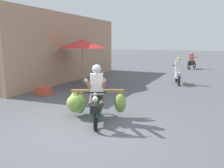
% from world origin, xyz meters
% --- Properties ---
extents(ground_plane, '(120.00, 120.00, 0.00)m').
position_xyz_m(ground_plane, '(0.00, 0.00, 0.00)').
color(ground_plane, '#56595E').
extents(motorbike_main_loaded, '(1.81, 1.71, 1.58)m').
position_xyz_m(motorbike_main_loaded, '(-0.41, 0.93, 0.53)').
color(motorbike_main_loaded, black).
rests_on(motorbike_main_loaded, ground).
extents(motorbike_distant_ahead_left, '(0.64, 1.58, 1.40)m').
position_xyz_m(motorbike_distant_ahead_left, '(1.07, 7.60, 0.57)').
color(motorbike_distant_ahead_left, black).
rests_on(motorbike_distant_ahead_left, ground).
extents(motorbike_distant_ahead_right, '(0.66, 1.58, 1.40)m').
position_xyz_m(motorbike_distant_ahead_right, '(1.02, 15.19, 0.57)').
color(motorbike_distant_ahead_right, black).
rests_on(motorbike_distant_ahead_right, ground).
extents(shopfront_building, '(3.63, 9.92, 3.67)m').
position_xyz_m(shopfront_building, '(-6.31, 6.57, 1.83)').
color(shopfront_building, tan).
rests_on(shopfront_building, ground).
extents(market_umbrella_near_shop, '(2.33, 2.33, 2.30)m').
position_xyz_m(market_umbrella_near_shop, '(-3.27, 5.33, 2.08)').
color(market_umbrella_near_shop, '#99999E').
rests_on(market_umbrella_near_shop, ground).
extents(produce_crate, '(0.56, 0.40, 0.36)m').
position_xyz_m(produce_crate, '(-3.61, 2.76, 0.18)').
color(produce_crate, '#CC4C38').
rests_on(produce_crate, ground).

